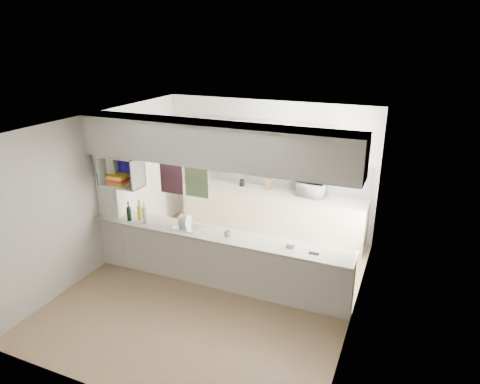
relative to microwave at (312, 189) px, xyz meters
The scene contains 16 objects.
floor 2.57m from the microwave, 114.02° to the right, with size 4.80×4.80×0.00m, color tan.
ceiling 2.80m from the microwave, 114.02° to the right, with size 4.80×4.80×0.00m, color white.
wall_back 1.02m from the microwave, 164.69° to the left, with size 4.20×4.20×0.00m, color silver.
wall_left 3.74m from the microwave, 144.98° to the right, with size 4.80×4.80×0.00m, color silver.
wall_right 2.44m from the microwave, 61.80° to the right, with size 4.80×4.80×0.00m, color silver.
servery_partition 2.49m from the microwave, 117.78° to the right, with size 4.20×0.50×2.60m.
cubby_shelf 3.41m from the microwave, 138.86° to the right, with size 0.65×0.35×0.50m.
kitchen_run 0.83m from the microwave, behind, with size 3.60×0.63×2.24m.
microwave is the anchor object (origin of this frame).
bowl 0.18m from the microwave, behind, with size 0.27×0.27×0.07m, color #120C86.
dish_rack 2.57m from the microwave, 124.13° to the right, with size 0.41×0.32×0.22m.
cup 2.31m from the microwave, 108.00° to the right, with size 0.11×0.11×0.09m, color white.
wine_bottles 3.18m from the microwave, 136.00° to the right, with size 0.37×0.15×0.36m.
plastic_tubs 2.14m from the microwave, 82.98° to the right, with size 0.48×0.17×0.06m.
utensil_jar 1.41m from the microwave, behind, with size 0.10×0.10×0.14m, color black.
knife_block 0.86m from the microwave, behind, with size 0.11×0.09×0.22m, color brown.
Camera 1 is at (2.63, -5.23, 3.73)m, focal length 32.00 mm.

